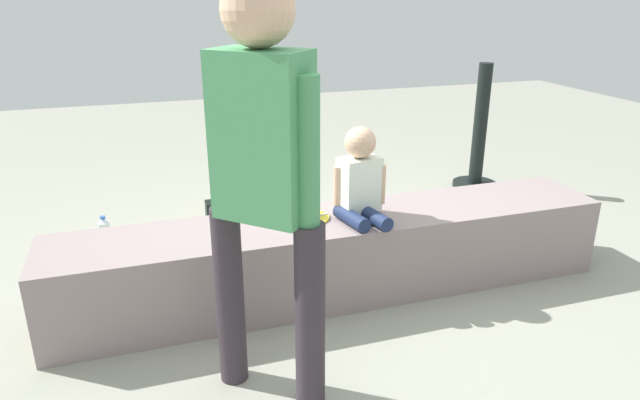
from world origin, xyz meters
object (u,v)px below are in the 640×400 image
Objects in this scene: child_seated at (360,179)px; water_bottle_near_gift at (370,215)px; water_bottle_far_side at (105,232)px; adult_standing at (263,164)px; cake_plate at (308,215)px; gift_bag at (236,196)px; handbag_black_leather at (232,216)px; party_cup_red at (144,266)px.

child_seated reaches higher than water_bottle_near_gift.
child_seated is 1.80m from water_bottle_far_side.
adult_standing is 7.30× the size of water_bottle_near_gift.
water_bottle_near_gift is (0.66, 0.71, -0.36)m from cake_plate.
child_seated reaches higher than gift_bag.
adult_standing is at bearing -134.53° from child_seated.
gift_bag is 1.40× the size of water_bottle_near_gift.
water_bottle_far_side is (-0.91, -0.29, -0.05)m from gift_bag.
cake_plate is at bearing -42.93° from water_bottle_far_side.
water_bottle_far_side is 0.54× the size of handbag_black_leather.
water_bottle_far_side is (-0.69, 1.73, -0.89)m from adult_standing.
cake_plate reaches higher than party_cup_red.
adult_standing reaches higher than gift_bag.
handbag_black_leather is (0.59, 0.40, 0.09)m from party_cup_red.
gift_bag is at bearing 48.64° from party_cup_red.
adult_standing reaches higher than handbag_black_leather.
handbag_black_leather is (-0.92, 0.20, 0.03)m from water_bottle_near_gift.
gift_bag is at bearing 83.88° from adult_standing.
handbag_black_leather is at bearing 34.28° from party_cup_red.
handbag_black_leather is at bearing 117.99° from child_seated.
water_bottle_near_gift is at bearing 54.01° from adult_standing.
child_seated reaches higher than handbag_black_leather.
cake_plate is 0.61× the size of handbag_black_leather.
child_seated is at bearing -62.01° from handbag_black_leather.
handbag_black_leather is at bearing 167.73° from water_bottle_near_gift.
cake_plate is at bearing -132.72° from water_bottle_near_gift.
cake_plate is 1.12× the size of water_bottle_far_side.
adult_standing is at bearing -68.10° from water_bottle_far_side.
water_bottle_far_side is (-1.74, 0.29, -0.01)m from water_bottle_near_gift.
handbag_black_leather reaches higher than gift_bag.
child_seated is at bearing -14.97° from cake_plate.
handbag_black_leather is (0.81, -0.09, 0.04)m from water_bottle_far_side.
adult_standing is at bearing -69.15° from party_cup_red.
cake_plate is 1.04m from water_bottle_near_gift.
adult_standing is 2.06m from water_bottle_far_side.
gift_bag is (-0.43, 1.36, -0.52)m from child_seated.
water_bottle_near_gift is 0.95m from handbag_black_leather.
gift_bag is (-0.17, 1.29, -0.32)m from cake_plate.
water_bottle_far_side is at bearing 173.84° from handbag_black_leather.
child_seated is 0.30× the size of adult_standing.
child_seated is at bearing -117.08° from water_bottle_near_gift.
water_bottle_far_side is at bearing 137.07° from cake_plate.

